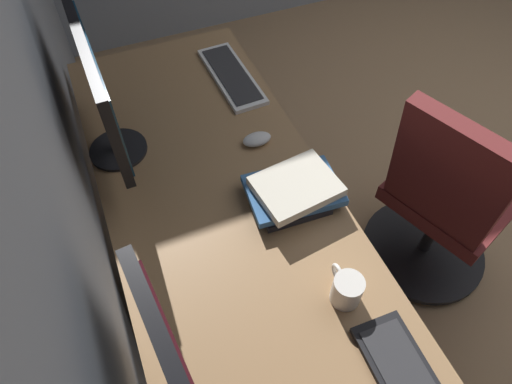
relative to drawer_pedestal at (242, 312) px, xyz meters
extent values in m
cube|color=#8C939E|center=(0.24, 0.41, 0.95)|extent=(4.72, 0.10, 2.60)
cube|color=#936D47|center=(0.06, -0.03, 0.37)|extent=(2.17, 0.72, 0.03)
cylinder|color=silver|center=(1.08, -0.33, 0.00)|extent=(0.05, 0.05, 0.70)
cylinder|color=silver|center=(1.08, 0.28, 0.00)|extent=(0.05, 0.05, 0.70)
cube|color=#936D47|center=(0.00, 0.00, 0.00)|extent=(0.40, 0.50, 0.69)
cube|color=silver|center=(0.00, -0.25, 0.00)|extent=(0.37, 0.01, 0.61)
cylinder|color=black|center=(0.57, 0.24, 0.39)|extent=(0.20, 0.20, 0.01)
cylinder|color=black|center=(0.57, 0.24, 0.44)|extent=(0.04, 0.04, 0.10)
cube|color=black|center=(0.57, 0.24, 0.66)|extent=(0.56, 0.04, 0.33)
cube|color=navy|center=(0.57, 0.22, 0.66)|extent=(0.51, 0.02, 0.29)
cube|color=silver|center=(0.79, -0.27, 0.39)|extent=(0.43, 0.16, 0.02)
cube|color=#2D2D30|center=(0.79, -0.27, 0.40)|extent=(0.38, 0.13, 0.00)
ellipsoid|color=silver|center=(0.42, -0.23, 0.40)|extent=(0.06, 0.10, 0.03)
cube|color=black|center=(0.14, -0.23, 0.40)|extent=(0.20, 0.23, 0.03)
cube|color=#38669E|center=(0.15, -0.24, 0.42)|extent=(0.22, 0.31, 0.03)
cube|color=beige|center=(0.14, -0.25, 0.45)|extent=(0.23, 0.27, 0.03)
cylinder|color=silver|center=(-0.22, -0.23, 0.43)|extent=(0.08, 0.08, 0.09)
torus|color=silver|center=(-0.17, -0.23, 0.43)|extent=(0.06, 0.01, 0.06)
cube|color=maroon|center=(0.09, -0.95, 0.11)|extent=(0.56, 0.55, 0.07)
cube|color=maroon|center=(0.02, -0.75, 0.40)|extent=(0.42, 0.26, 0.50)
cylinder|color=black|center=(0.09, -0.95, -0.10)|extent=(0.05, 0.05, 0.37)
cylinder|color=black|center=(0.09, -0.95, -0.31)|extent=(0.56, 0.56, 0.03)
camera|label=1|loc=(-0.63, 0.21, 1.56)|focal=31.92mm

